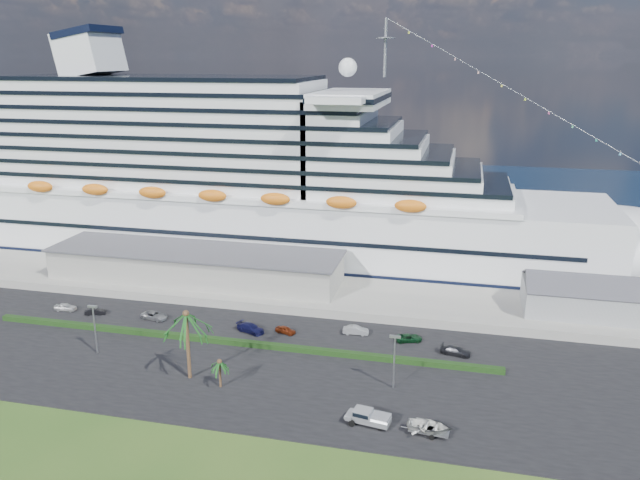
% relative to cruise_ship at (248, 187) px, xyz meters
% --- Properties ---
extents(ground, '(420.00, 420.00, 0.00)m').
position_rel_cruise_ship_xyz_m(ground, '(21.53, -64.00, -16.69)').
color(ground, '#274E1A').
rests_on(ground, ground).
extents(asphalt_lot, '(140.00, 38.00, 0.12)m').
position_rel_cruise_ship_xyz_m(asphalt_lot, '(21.53, -53.00, -16.63)').
color(asphalt_lot, black).
rests_on(asphalt_lot, ground).
extents(wharf, '(240.00, 20.00, 1.80)m').
position_rel_cruise_ship_xyz_m(wharf, '(21.53, -24.00, -15.79)').
color(wharf, gray).
rests_on(wharf, ground).
extents(water, '(420.00, 160.00, 0.02)m').
position_rel_cruise_ship_xyz_m(water, '(21.53, 66.00, -16.68)').
color(water, black).
rests_on(water, ground).
extents(cruise_ship, '(191.00, 38.00, 54.00)m').
position_rel_cruise_ship_xyz_m(cruise_ship, '(0.00, 0.00, 0.00)').
color(cruise_ship, silver).
rests_on(cruise_ship, ground).
extents(terminal_building, '(61.00, 15.00, 6.30)m').
position_rel_cruise_ship_xyz_m(terminal_building, '(-3.47, -24.00, -11.68)').
color(terminal_building, gray).
rests_on(terminal_building, wharf).
extents(port_shed, '(24.00, 12.31, 7.37)m').
position_rel_cruise_ship_xyz_m(port_shed, '(73.53, -24.00, -12.30)').
color(port_shed, gray).
rests_on(port_shed, wharf).
extents(hedge, '(88.00, 1.10, 0.90)m').
position_rel_cruise_ship_xyz_m(hedge, '(13.53, -48.00, -16.12)').
color(hedge, black).
rests_on(hedge, asphalt_lot).
extents(lamp_post_left, '(1.60, 0.35, 8.27)m').
position_rel_cruise_ship_xyz_m(lamp_post_left, '(-6.47, -56.00, -11.35)').
color(lamp_post_left, gray).
rests_on(lamp_post_left, asphalt_lot).
extents(lamp_post_right, '(1.60, 0.35, 8.27)m').
position_rel_cruise_ship_xyz_m(lamp_post_right, '(41.53, -56.00, -11.35)').
color(lamp_post_right, gray).
rests_on(lamp_post_right, asphalt_lot).
extents(palm_tall, '(8.82, 8.82, 11.13)m').
position_rel_cruise_ship_xyz_m(palm_tall, '(11.53, -60.00, -7.49)').
color(palm_tall, '#47301E').
rests_on(palm_tall, ground).
extents(palm_short, '(3.53, 3.53, 4.56)m').
position_rel_cruise_ship_xyz_m(palm_short, '(17.03, -61.50, -13.03)').
color(palm_short, '#47301E').
rests_on(palm_short, ground).
extents(parked_car_0, '(4.27, 2.04, 1.41)m').
position_rel_cruise_ship_xyz_m(parked_car_0, '(-22.21, -41.68, -15.87)').
color(parked_car_0, '#B5B5B7').
rests_on(parked_car_0, asphalt_lot).
extents(parked_car_1, '(3.93, 2.41, 1.22)m').
position_rel_cruise_ship_xyz_m(parked_car_1, '(-15.66, -42.03, -15.96)').
color(parked_car_1, black).
rests_on(parked_car_1, asphalt_lot).
extents(parked_car_2, '(5.27, 3.10, 1.38)m').
position_rel_cruise_ship_xyz_m(parked_car_2, '(-3.92, -41.45, -15.89)').
color(parked_car_2, gray).
rests_on(parked_car_2, asphalt_lot).
extents(parked_car_3, '(5.67, 3.89, 1.53)m').
position_rel_cruise_ship_xyz_m(parked_car_3, '(15.06, -42.76, -15.81)').
color(parked_car_3, '#12133F').
rests_on(parked_car_3, asphalt_lot).
extents(parked_car_4, '(3.92, 2.45, 1.24)m').
position_rel_cruise_ship_xyz_m(parked_car_4, '(21.11, -41.82, -15.95)').
color(parked_car_4, maroon).
rests_on(parked_car_4, asphalt_lot).
extents(parked_car_5, '(4.51, 1.84, 1.46)m').
position_rel_cruise_ship_xyz_m(parked_car_5, '(33.03, -39.33, -15.85)').
color(parked_car_5, '#94979B').
rests_on(parked_car_5, asphalt_lot).
extents(parked_car_6, '(4.92, 3.37, 1.25)m').
position_rel_cruise_ship_xyz_m(parked_car_6, '(42.25, -40.07, -15.95)').
color(parked_car_6, '#0D3519').
rests_on(parked_car_6, asphalt_lot).
extents(parked_car_7, '(5.07, 2.77, 1.39)m').
position_rel_cruise_ship_xyz_m(parked_car_7, '(50.05, -43.28, -15.88)').
color(parked_car_7, black).
rests_on(parked_car_7, asphalt_lot).
extents(pickup_truck, '(6.07, 3.02, 2.04)m').
position_rel_cruise_ship_xyz_m(pickup_truck, '(39.33, -66.06, -15.45)').
color(pickup_truck, black).
rests_on(pickup_truck, asphalt_lot).
extents(boat_trailer, '(6.44, 4.42, 1.82)m').
position_rel_cruise_ship_xyz_m(boat_trailer, '(47.33, -66.69, -15.37)').
color(boat_trailer, gray).
rests_on(boat_trailer, asphalt_lot).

